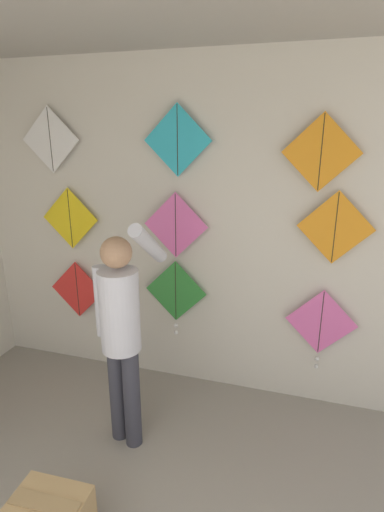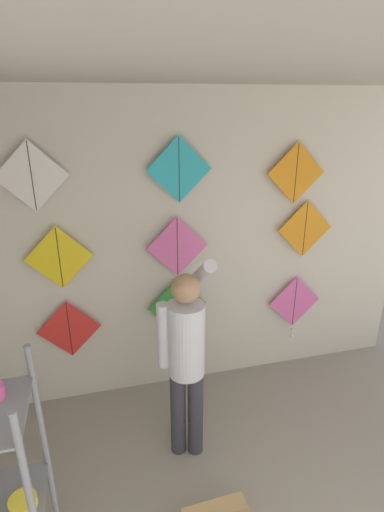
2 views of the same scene
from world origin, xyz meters
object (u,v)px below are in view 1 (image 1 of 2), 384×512
Objects in this scene: kite_3 at (70,219)px; kite_6 at (50,140)px; kite_7 at (178,140)px; shopkeeper at (121,325)px; kite_0 at (77,290)px; kite_5 at (335,228)px; kite_1 at (176,294)px; kite_4 at (176,225)px; kite_8 at (321,153)px; kite_2 at (321,325)px.

kite_3 is 1.00× the size of kite_6.
shopkeeper is at bearing -100.01° from kite_7.
kite_0 is 1.70m from kite_7.
kite_5 is (2.23, 0.00, 0.76)m from kite_0.
kite_3 is 1.00× the size of kite_7.
kite_1 is at bearing -0.04° from kite_0.
kite_4 is (0.01, 0.00, 0.61)m from kite_1.
kite_8 is (2.08, 0.00, 1.29)m from kite_0.
kite_6 reaches higher than kite_8.
kite_7 is (1.14, 0.00, 0.00)m from kite_6.
shopkeeper is at bearing -146.06° from kite_8.
kite_1 is at bearing -179.96° from kite_8.
kite_1 is 1.25× the size of kite_8.
kite_8 is (1.07, 0.00, -0.07)m from kite_7.
kite_6 reaches higher than kite_2.
kite_5 is (1.25, 0.00, 0.68)m from kite_1.
kite_0 is 1.00× the size of kite_5.
kite_6 reaches higher than kite_1.
kite_4 is (0.12, 0.82, 0.52)m from shopkeeper.
kite_6 is 2.21m from kite_8.
kite_6 reaches higher than kite_0.
kite_4 reaches higher than kite_1.
kite_3 is at bearing 180.00° from kite_7.
kite_1 reaches higher than kite_2.
kite_4 is at bearing 0.00° from kite_6.
kite_3 is (-2.21, 0.00, 0.73)m from kite_2.
kite_6 is at bearing 180.00° from kite_0.
kite_5 is 1.00× the size of kite_6.
shopkeeper is at bearing -43.07° from kite_0.
kite_8 reaches higher than kite_2.
kite_7 is at bearing 180.00° from kite_5.
kite_5 reaches higher than kite_1.
kite_2 is at bearing -0.02° from kite_3.
kite_6 reaches higher than kite_4.
shopkeeper is 0.83m from kite_1.
kite_4 is at bearing 180.00° from kite_7.
kite_2 is 1.25× the size of kite_5.
kite_4 is 1.30m from kite_6.
shopkeeper is at bearing -149.06° from kite_5.
kite_0 is (-0.87, 0.82, -0.17)m from shopkeeper.
kite_5 is 0.55m from kite_8.
kite_7 is 1.00× the size of kite_8.
kite_0 is 1.00× the size of kite_3.
kite_7 is (0.14, 0.82, 1.20)m from shopkeeper.
kite_4 is (0.99, 0.00, 0.69)m from kite_0.
kite_8 is at bearing 0.04° from kite_1.
kite_5 is at bearing 0.00° from kite_6.
kite_1 is 1.25× the size of kite_3.
kite_5 reaches higher than kite_2.
kite_0 is at bearing 180.00° from kite_7.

